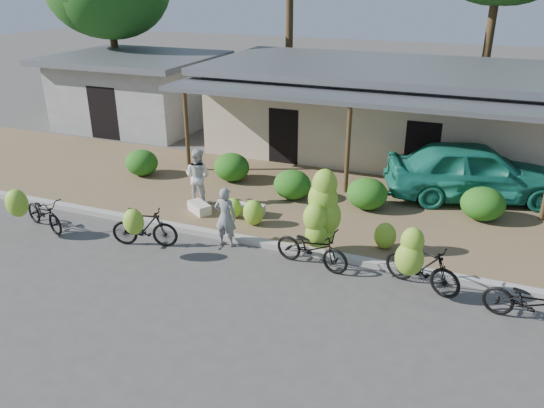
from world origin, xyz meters
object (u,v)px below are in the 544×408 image
at_px(bike_far_left, 39,211).
at_px(bike_center, 318,227).
at_px(bike_left, 143,227).
at_px(bystander, 198,176).
at_px(sack_near, 249,210).
at_px(sack_far, 199,208).
at_px(teal_van, 474,171).
at_px(bike_far_right, 532,303).
at_px(bike_right, 419,263).
at_px(vendor, 225,217).

height_order(bike_far_left, bike_center, bike_center).
relative_size(bike_left, bystander, 1.07).
bearing_deg(bike_left, bike_far_left, 77.88).
bearing_deg(sack_near, sack_far, -165.88).
distance_m(sack_near, teal_van, 6.85).
bearing_deg(bike_far_right, sack_far, 89.28).
relative_size(bike_center, bike_far_right, 1.18).
relative_size(bike_far_left, bike_left, 1.04).
distance_m(bike_right, sack_near, 5.38).
bearing_deg(sack_near, bike_right, -23.02).
bearing_deg(sack_near, bike_left, -124.69).
bearing_deg(bystander, bike_center, 158.44).
bearing_deg(sack_near, bike_far_left, -151.02).
bearing_deg(sack_near, bike_far_right, -19.35).
xyz_separation_m(bike_left, bystander, (0.01, 2.86, 0.37)).
relative_size(vendor, bystander, 0.95).
bearing_deg(bike_right, bike_left, 115.65).
xyz_separation_m(bike_center, bystander, (-4.28, 1.93, 0.04)).
bearing_deg(bike_right, bystander, 92.00).
height_order(bike_right, teal_van, teal_van).
bearing_deg(bike_left, sack_far, -24.85).
bearing_deg(bike_left, bike_far_right, -104.96).
distance_m(bike_left, bike_far_right, 8.94).
relative_size(bystander, teal_van, 0.32).
bearing_deg(vendor, sack_near, -89.40).
height_order(bike_center, bike_far_right, bike_center).
xyz_separation_m(sack_near, teal_van, (5.78, 3.62, 0.73)).
distance_m(bike_far_left, sack_far, 4.29).
bearing_deg(sack_far, bystander, 119.48).
height_order(bike_center, sack_far, bike_center).
xyz_separation_m(bike_far_left, bike_far_right, (12.12, 0.23, -0.07)).
relative_size(bike_far_right, sack_far, 2.59).
bearing_deg(bike_left, bike_center, -92.96).
xyz_separation_m(bike_center, sack_far, (-3.91, 1.28, -0.66)).
xyz_separation_m(bike_far_left, bike_left, (3.18, 0.18, 0.03)).
xyz_separation_m(bike_right, bike_far_right, (2.23, -0.42, -0.21)).
distance_m(bike_center, sack_near, 3.06).
height_order(bike_left, vendor, vendor).
distance_m(bike_center, vendor, 2.41).
height_order(bike_far_right, sack_far, bike_far_right).
distance_m(sack_near, sack_far, 1.45).
bearing_deg(teal_van, bike_right, 154.00).
xyz_separation_m(bike_center, bike_right, (2.43, -0.47, -0.22)).
distance_m(bike_far_right, teal_van, 6.30).
height_order(bike_far_right, bystander, bystander).
bearing_deg(bystander, bike_far_right, 165.20).
height_order(bike_left, teal_van, teal_van).
bearing_deg(bike_right, vendor, 106.83).
height_order(sack_far, vendor, vendor).
bearing_deg(bike_left, vendor, -80.32).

